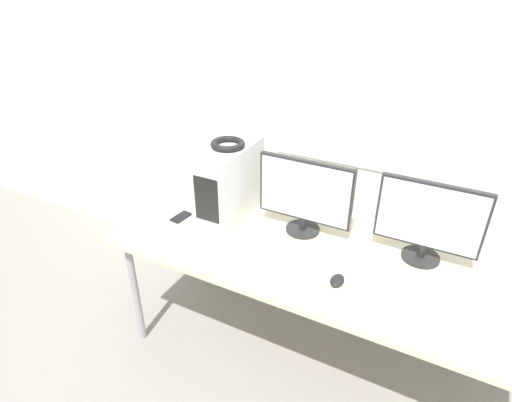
{
  "coord_description": "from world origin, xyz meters",
  "views": [
    {
      "loc": [
        0.5,
        -1.28,
        2.04
      ],
      "look_at": [
        -0.4,
        0.44,
        0.94
      ],
      "focal_mm": 30.0,
      "sensor_mm": 36.0,
      "label": 1
    }
  ],
  "objects_px": {
    "pc_tower": "(229,182)",
    "cell_phone": "(181,217)",
    "mouse": "(337,280)",
    "headphones": "(228,144)",
    "monitor_main": "(305,195)",
    "monitor_right_near": "(429,221)",
    "keyboard": "(278,261)"
  },
  "relations": [
    {
      "from": "pc_tower",
      "to": "cell_phone",
      "type": "height_order",
      "value": "pc_tower"
    },
    {
      "from": "cell_phone",
      "to": "mouse",
      "type": "bearing_deg",
      "value": -1.65
    },
    {
      "from": "monitor_right_near",
      "to": "cell_phone",
      "type": "height_order",
      "value": "monitor_right_near"
    },
    {
      "from": "pc_tower",
      "to": "monitor_right_near",
      "type": "xyz_separation_m",
      "value": [
        1.05,
        0.07,
        0.01
      ]
    },
    {
      "from": "mouse",
      "to": "cell_phone",
      "type": "bearing_deg",
      "value": 172.36
    },
    {
      "from": "headphones",
      "to": "keyboard",
      "type": "distance_m",
      "value": 0.68
    },
    {
      "from": "monitor_main",
      "to": "mouse",
      "type": "relative_size",
      "value": 5.24
    },
    {
      "from": "mouse",
      "to": "cell_phone",
      "type": "height_order",
      "value": "mouse"
    },
    {
      "from": "monitor_main",
      "to": "keyboard",
      "type": "height_order",
      "value": "monitor_main"
    },
    {
      "from": "headphones",
      "to": "monitor_right_near",
      "type": "xyz_separation_m",
      "value": [
        1.05,
        0.07,
        -0.22
      ]
    },
    {
      "from": "monitor_right_near",
      "to": "keyboard",
      "type": "relative_size",
      "value": 1.16
    },
    {
      "from": "monitor_right_near",
      "to": "mouse",
      "type": "bearing_deg",
      "value": -129.9
    },
    {
      "from": "headphones",
      "to": "monitor_main",
      "type": "xyz_separation_m",
      "value": [
        0.44,
        0.04,
        -0.22
      ]
    },
    {
      "from": "headphones",
      "to": "monitor_right_near",
      "type": "distance_m",
      "value": 1.08
    },
    {
      "from": "keyboard",
      "to": "mouse",
      "type": "height_order",
      "value": "mouse"
    },
    {
      "from": "monitor_main",
      "to": "cell_phone",
      "type": "bearing_deg",
      "value": -163.45
    },
    {
      "from": "keyboard",
      "to": "mouse",
      "type": "xyz_separation_m",
      "value": [
        0.3,
        -0.01,
        0.0
      ]
    },
    {
      "from": "headphones",
      "to": "cell_phone",
      "type": "relative_size",
      "value": 1.42
    },
    {
      "from": "monitor_main",
      "to": "keyboard",
      "type": "distance_m",
      "value": 0.39
    },
    {
      "from": "cell_phone",
      "to": "monitor_right_near",
      "type": "bearing_deg",
      "value": 16.47
    },
    {
      "from": "headphones",
      "to": "monitor_main",
      "type": "height_order",
      "value": "headphones"
    },
    {
      "from": "pc_tower",
      "to": "headphones",
      "type": "relative_size",
      "value": 2.48
    },
    {
      "from": "headphones",
      "to": "cell_phone",
      "type": "height_order",
      "value": "headphones"
    },
    {
      "from": "keyboard",
      "to": "cell_phone",
      "type": "height_order",
      "value": "keyboard"
    },
    {
      "from": "pc_tower",
      "to": "keyboard",
      "type": "height_order",
      "value": "pc_tower"
    },
    {
      "from": "keyboard",
      "to": "mouse",
      "type": "relative_size",
      "value": 4.33
    },
    {
      "from": "pc_tower",
      "to": "cell_phone",
      "type": "relative_size",
      "value": 3.53
    },
    {
      "from": "pc_tower",
      "to": "monitor_right_near",
      "type": "bearing_deg",
      "value": 4.04
    },
    {
      "from": "mouse",
      "to": "monitor_right_near",
      "type": "bearing_deg",
      "value": 50.1
    },
    {
      "from": "pc_tower",
      "to": "mouse",
      "type": "distance_m",
      "value": 0.82
    },
    {
      "from": "pc_tower",
      "to": "monitor_main",
      "type": "bearing_deg",
      "value": 4.67
    },
    {
      "from": "pc_tower",
      "to": "headphones",
      "type": "height_order",
      "value": "headphones"
    }
  ]
}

